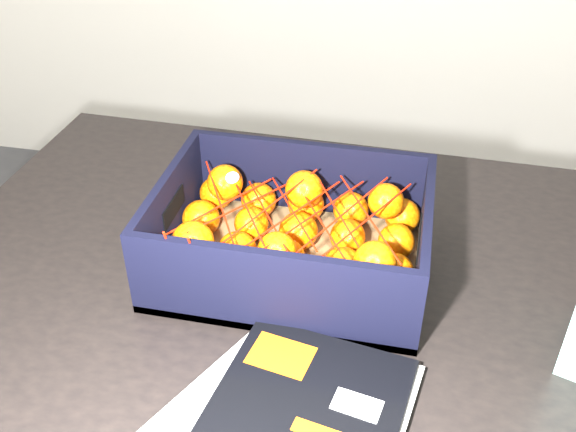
# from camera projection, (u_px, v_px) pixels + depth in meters

# --- Properties ---
(room_shell) EXTENTS (3.54, 3.54, 2.50)m
(room_shell) POSITION_uv_depth(u_px,v_px,m) (291.00, 2.00, 0.38)
(room_shell) COLOR silver
(room_shell) RESTS_ON ground
(table) EXTENTS (1.22, 0.83, 0.75)m
(table) POSITION_uv_depth(u_px,v_px,m) (328.00, 331.00, 0.99)
(table) COLOR black
(table) RESTS_ON ground
(magazine_stack) EXTENTS (0.33, 0.34, 0.02)m
(magazine_stack) POSITION_uv_depth(u_px,v_px,m) (287.00, 429.00, 0.72)
(magazine_stack) COLOR silver
(magazine_stack) RESTS_ON table
(produce_crate) EXTENTS (0.38, 0.28, 0.13)m
(produce_crate) POSITION_uv_depth(u_px,v_px,m) (292.00, 243.00, 0.94)
(produce_crate) COLOR olive
(produce_crate) RESTS_ON table
(clementine_heap) EXTENTS (0.35, 0.26, 0.10)m
(clementine_heap) POSITION_uv_depth(u_px,v_px,m) (290.00, 237.00, 0.94)
(clementine_heap) COLOR #FB6505
(clementine_heap) RESTS_ON produce_crate
(mesh_net) EXTENTS (0.31, 0.25, 0.09)m
(mesh_net) POSITION_uv_depth(u_px,v_px,m) (285.00, 214.00, 0.90)
(mesh_net) COLOR red
(mesh_net) RESTS_ON clementine_heap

